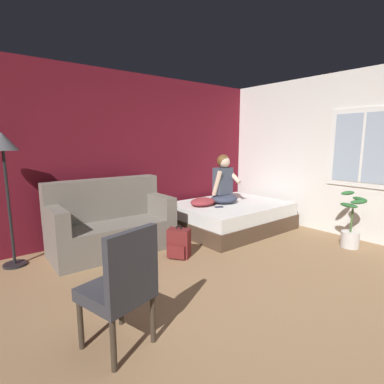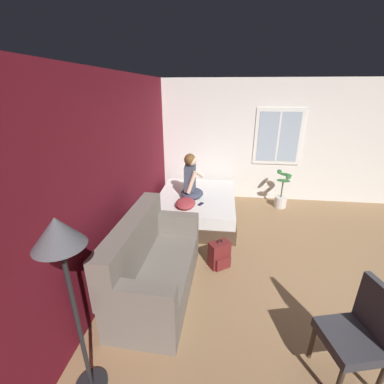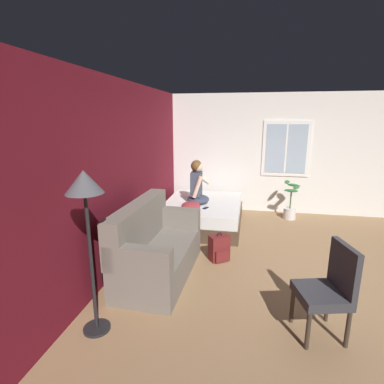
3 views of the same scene
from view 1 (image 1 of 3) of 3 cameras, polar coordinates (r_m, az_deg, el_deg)
The scene contains 11 objects.
ground_plane at distance 3.04m, azimuth 11.76°, elevation -22.17°, with size 40.00×40.00×0.00m, color #93704C.
wall_back_accent at distance 5.12m, azimuth -15.55°, elevation 6.64°, with size 11.07×0.16×2.70m, color maroon.
bed at distance 5.53m, azimuth 7.30°, elevation -4.56°, with size 1.99×1.57×0.48m.
couch at distance 4.55m, azimuth -15.23°, elevation -5.94°, with size 1.73×0.87×1.04m.
side_chair at distance 2.41m, azimuth -13.26°, elevation -16.81°, with size 0.56×0.56×0.98m.
person_seated at distance 5.42m, azimuth 6.03°, elevation 1.63°, with size 0.53×0.45×0.88m.
backpack at distance 4.20m, azimuth -2.55°, elevation -9.81°, with size 0.34×0.35×0.46m.
throw_pillow at distance 5.19m, azimuth 2.05°, elevation -1.88°, with size 0.48×0.36×0.14m, color #993338.
cell_phone at distance 5.11m, azimuth 5.13°, elevation -2.86°, with size 0.07×0.14×0.01m, color black.
floor_lamp at distance 4.32m, azimuth -32.27°, elevation 6.03°, with size 0.36×0.36×1.70m.
potted_plant at distance 5.12m, azimuth 28.03°, elevation -6.06°, with size 0.39×0.37×0.85m.
Camera 1 is at (-2.03, -1.60, 1.60)m, focal length 28.00 mm.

